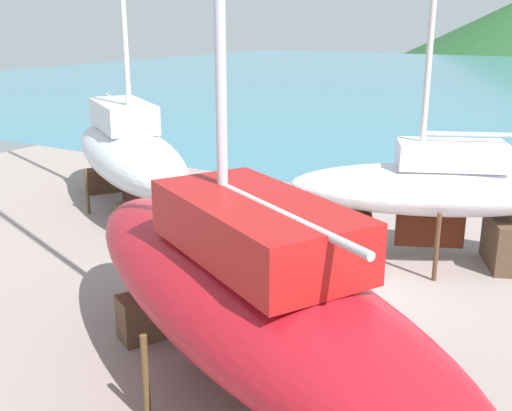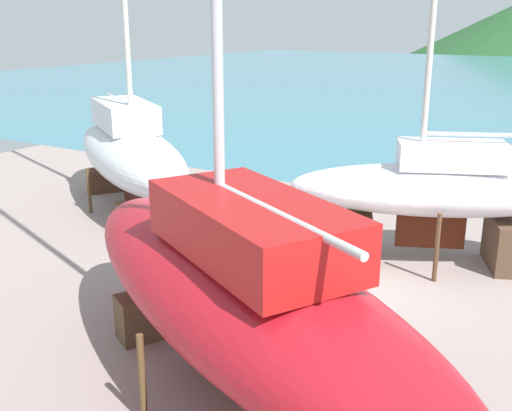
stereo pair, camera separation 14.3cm
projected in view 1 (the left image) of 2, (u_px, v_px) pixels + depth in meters
The scene contains 5 objects.
ground_plane at pixel (317, 332), 13.22m from camera, with size 43.78×43.78×0.00m, color gray.
sailboat_small_center at pixel (434, 191), 16.42m from camera, with size 7.97×5.19×12.54m.
sailboat_mid_port at pixel (240, 286), 10.47m from camera, with size 11.16×8.00×17.55m.
sailboat_far_slipway at pixel (128, 151), 21.42m from camera, with size 10.13×8.07×18.63m.
worker at pixel (409, 187), 21.51m from camera, with size 0.36×0.49×1.62m.
Camera 1 is at (5.00, -13.50, 6.44)m, focal length 42.97 mm.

